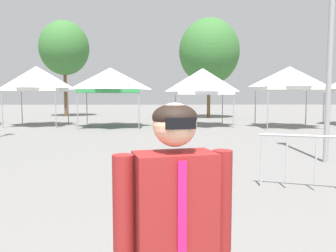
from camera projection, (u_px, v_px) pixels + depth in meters
canopy_tent_right_of_center at (37, 79)px, 20.32m from camera, size 3.22×3.22×3.60m
canopy_tent_far_right at (110, 80)px, 19.51m from camera, size 3.63×3.63×3.44m
canopy_tent_behind_left at (203, 82)px, 20.24m from camera, size 3.29×3.29×3.47m
canopy_tent_left_of_center at (289, 78)px, 19.27m from camera, size 3.50×3.50×3.50m
person_foreground at (175, 242)px, 1.80m from camera, size 0.63×0.33×1.78m
tree_behind_tents_right at (209, 52)px, 27.52m from camera, size 4.92×4.92×8.13m
tree_behind_tents_center at (64, 48)px, 29.48m from camera, size 4.30×4.30×8.37m
crowd_barrier_by_lift at (316, 152)px, 6.39m from camera, size 2.00×0.74×1.08m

